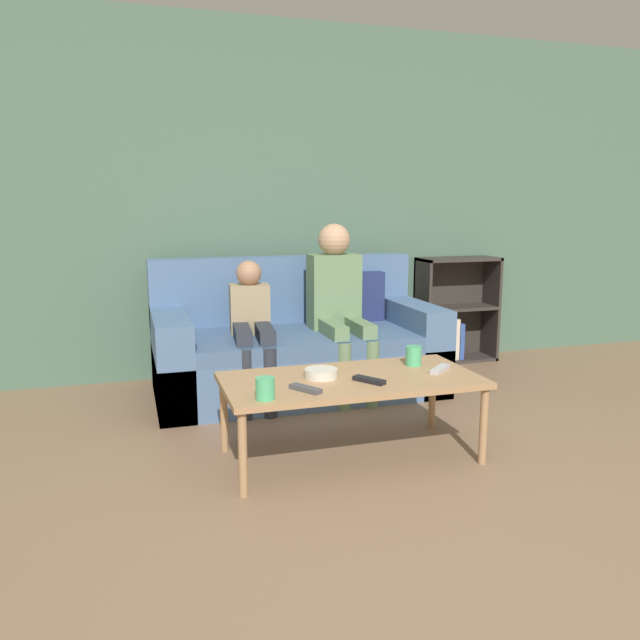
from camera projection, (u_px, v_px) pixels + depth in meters
name	position (u px, v px, depth m)	size (l,w,h in m)	color
ground_plane	(442.00, 566.00, 2.24)	(22.00, 22.00, 0.00)	#84664C
wall_back	(266.00, 201.00, 4.68)	(12.00, 0.06, 2.60)	#4C6B56
couch	(297.00, 349.00, 4.31)	(1.91, 0.93, 0.91)	#4C6B93
bookshelf	(450.00, 318.00, 5.15)	(0.66, 0.28, 0.85)	#332D28
coffee_table	(351.00, 384.00, 3.13)	(1.29, 0.62, 0.42)	#A87F56
person_adult	(338.00, 296.00, 4.23)	(0.34, 0.65, 1.15)	#66845B
person_child	(252.00, 322.00, 4.03)	(0.31, 0.66, 0.91)	#282D38
cup_near	(414.00, 356.00, 3.35)	(0.08, 0.08, 0.11)	#4CB77A
cup_far	(265.00, 388.00, 2.77)	(0.09, 0.09, 0.10)	#4CB77A
tv_remote_0	(369.00, 380.00, 3.04)	(0.13, 0.17, 0.02)	black
tv_remote_1	(306.00, 389.00, 2.89)	(0.13, 0.17, 0.02)	#47474C
tv_remote_2	(440.00, 369.00, 3.24)	(0.16, 0.15, 0.02)	#B7B7BC
snack_bowl	(321.00, 373.00, 3.12)	(0.17, 0.17, 0.05)	beige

